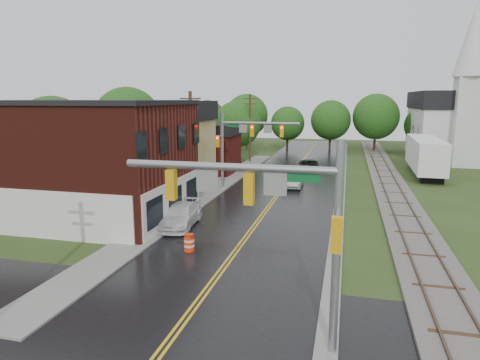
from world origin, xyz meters
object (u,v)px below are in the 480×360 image
at_px(brick_building, 81,160).
at_px(tree_left_b, 129,123).
at_px(sedan_silver, 294,179).
at_px(semi_trailer, 425,154).
at_px(suv_dark, 309,166).
at_px(utility_pole_b, 191,144).
at_px(traffic_signal_far, 244,136).
at_px(church, 454,117).
at_px(tree_left_e, 238,125).
at_px(tree_left_c, 189,130).
at_px(construction_barrel, 189,243).
at_px(traffic_signal_near, 272,206).
at_px(utility_pole_c, 250,127).
at_px(tree_left_a, 54,136).
at_px(pickup_white, 180,216).

relative_size(brick_building, tree_left_b, 1.48).
bearing_deg(sedan_silver, tree_left_b, 170.42).
height_order(sedan_silver, semi_trailer, semi_trailer).
bearing_deg(brick_building, suv_dark, 58.42).
xyz_separation_m(brick_building, utility_pole_b, (5.68, 7.00, 0.57)).
bearing_deg(suv_dark, semi_trailer, -1.04).
bearing_deg(traffic_signal_far, church, 48.73).
xyz_separation_m(church, tree_left_e, (-28.85, -7.84, -1.02)).
bearing_deg(tree_left_c, construction_barrel, -69.25).
relative_size(brick_building, semi_trailer, 1.08).
height_order(church, suv_dark, church).
xyz_separation_m(tree_left_b, tree_left_c, (4.00, 8.00, -1.21)).
bearing_deg(traffic_signal_far, traffic_signal_near, -74.48).
relative_size(utility_pole_b, suv_dark, 1.78).
relative_size(utility_pole_c, semi_trailer, 0.68).
distance_m(tree_left_c, sedan_silver, 18.69).
relative_size(church, tree_left_b, 2.06).
bearing_deg(church, tree_left_b, -150.01).
bearing_deg(utility_pole_c, brick_building, -101.09).
xyz_separation_m(utility_pole_c, tree_left_a, (-13.05, -22.10, 0.39)).
relative_size(suv_dark, construction_barrel, 5.12).
bearing_deg(church, traffic_signal_near, -107.72).
relative_size(utility_pole_c, tree_left_a, 1.04).
distance_m(church, tree_left_e, 29.91).
relative_size(traffic_signal_far, pickup_white, 1.45).
bearing_deg(traffic_signal_near, construction_barrel, 126.84).
bearing_deg(sedan_silver, traffic_signal_far, -155.55).
bearing_deg(tree_left_b, suv_dark, 17.25).
height_order(church, utility_pole_b, church).
distance_m(church, tree_left_c, 36.59).
bearing_deg(utility_pole_c, suv_dark, -35.73).
relative_size(tree_left_e, semi_trailer, 0.62).
height_order(tree_left_b, semi_trailer, tree_left_b).
bearing_deg(tree_left_b, tree_left_c, 63.44).
xyz_separation_m(suv_dark, construction_barrel, (-4.14, -27.94, -0.21)).
xyz_separation_m(utility_pole_b, tree_left_a, (-13.05, -0.10, 0.39)).
distance_m(brick_building, utility_pole_c, 29.56).
relative_size(utility_pole_c, suv_dark, 1.78).
bearing_deg(sedan_silver, suv_dark, 84.50).
distance_m(church, suv_dark, 24.77).
bearing_deg(tree_left_a, church, 38.63).
distance_m(utility_pole_b, suv_dark, 18.47).
height_order(tree_left_c, semi_trailer, tree_left_c).
xyz_separation_m(church, utility_pole_b, (-26.80, -31.74, -1.11)).
height_order(utility_pole_c, tree_left_a, utility_pole_c).
height_order(tree_left_a, tree_left_c, tree_left_a).
distance_m(utility_pole_b, pickup_white, 8.86).
height_order(utility_pole_c, tree_left_b, tree_left_b).
distance_m(tree_left_a, pickup_white, 17.40).
distance_m(utility_pole_c, suv_dark, 11.12).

